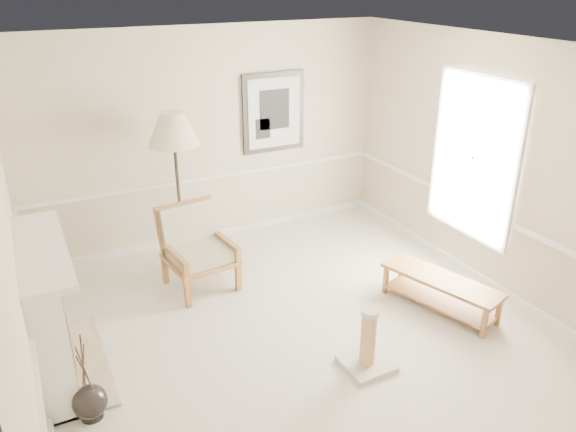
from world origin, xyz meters
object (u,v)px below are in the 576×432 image
Objects in this scene: floor_vase at (90,402)px; armchair at (195,244)px; floor_lamp at (174,134)px; scratching_post at (367,349)px; bench at (440,288)px.

floor_vase is 0.88× the size of armchair.
floor_lamp is at bearing 81.86° from armchair.
scratching_post is (0.94, -2.86, -1.52)m from floor_lamp.
bench is at bearing -0.03° from floor_vase.
floor_lamp reaches higher than armchair.
floor_vase is at bearing 168.78° from scratching_post.
bench is 2.23× the size of scratching_post.
scratching_post is at bearing -74.36° from armchair.
scratching_post reaches higher than bench.
armchair is 2.47m from scratching_post.
floor_lamp is at bearing 108.18° from scratching_post.
armchair is 0.69× the size of bench.
floor_vase is 0.60× the size of bench.
floor_lamp is 3.58m from bench.
scratching_post is at bearing -159.34° from bench.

